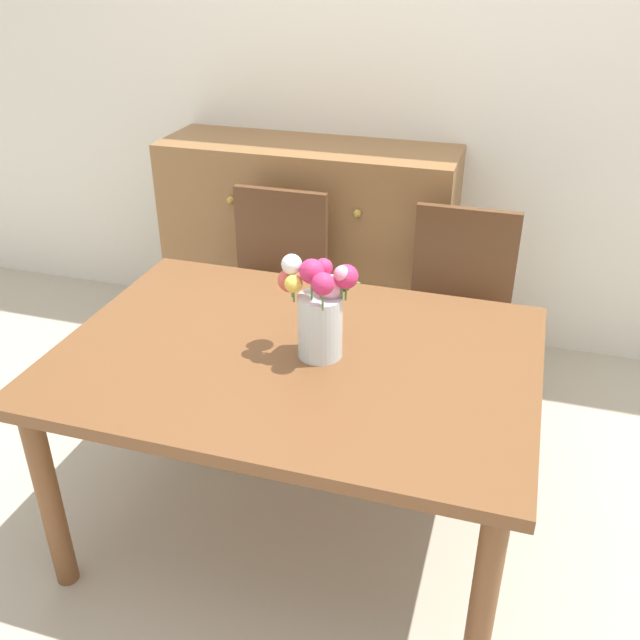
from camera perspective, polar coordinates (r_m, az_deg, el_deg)
ground_plane at (r=2.61m, az=-1.68°, el=-16.32°), size 12.00×12.00×0.00m
back_wall at (r=3.42m, az=7.10°, el=21.05°), size 7.00×0.10×2.80m
dining_table at (r=2.20m, az=-1.91°, el=-4.48°), size 1.46×1.05×0.73m
chair_left at (r=3.09m, az=-3.79°, el=3.25°), size 0.42×0.42×0.90m
chair_right at (r=2.93m, az=11.10°, el=1.22°), size 0.42×0.42×0.90m
dresser at (r=3.50m, az=-0.92°, el=6.10°), size 1.40×0.47×1.00m
flower_vase at (r=2.06m, az=-0.15°, el=1.27°), size 0.25×0.20×0.32m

